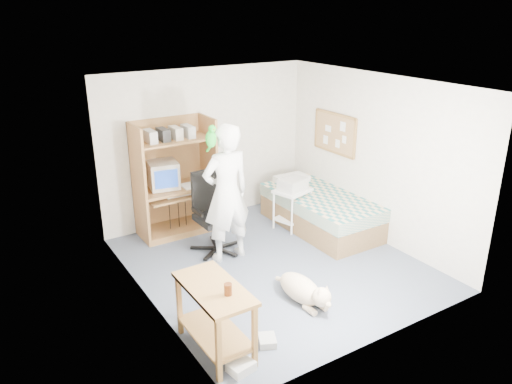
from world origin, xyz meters
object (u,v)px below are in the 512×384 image
Objects in this scene: bed at (320,211)px; person at (226,193)px; dog at (303,290)px; printer_cart at (292,202)px; computer_hutch at (175,182)px; side_desk at (215,309)px; office_chair at (214,223)px.

person reaches higher than bed.
printer_cart is (1.17, 1.85, 0.27)m from dog.
computer_hutch is 2.35m from bed.
person is at bearing 178.38° from printer_cart.
computer_hutch reaches higher than side_desk.
printer_cart is (-0.36, 0.26, 0.14)m from bed.
side_desk is 1.37m from dog.
person is at bearing -78.42° from computer_hutch.
printer_cart reaches higher than dog.
person is (0.25, -1.22, 0.16)m from computer_hutch.
office_chair is 0.64m from person.
person is 1.53m from printer_cart.
office_chair is at bearing 173.06° from bed.
office_chair is at bearing 95.79° from dog.
office_chair is at bearing -77.63° from computer_hutch.
bed is 1.88m from person.
computer_hutch reaches higher than dog.
dog is 1.56× the size of printer_cart.
person is (0.05, -0.31, 0.56)m from office_chair.
bed is at bearing -178.12° from person.
computer_hutch is 1.01m from office_chair.
bed is 3.10× the size of printer_cart.
person reaches higher than dog.
bed is 1.03× the size of person.
bed reaches higher than printer_cart.
computer_hutch is 0.89× the size of bed.
person reaches higher than side_desk.
bed reaches higher than dog.
dog is at bearing -82.79° from office_chair.
side_desk is 3.24m from printer_cart.
side_desk is at bearing 56.21° from person.
computer_hutch is 1.80× the size of side_desk.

